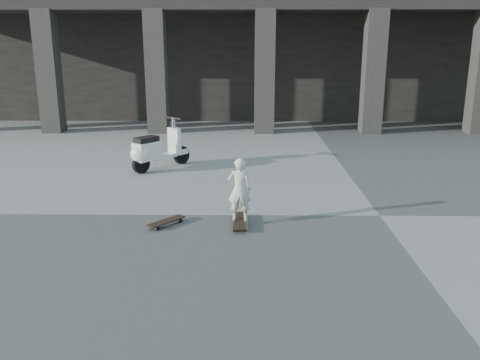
{
  "coord_description": "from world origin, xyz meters",
  "views": [
    {
      "loc": [
        -2.37,
        -8.55,
        2.99
      ],
      "look_at": [
        -2.48,
        -0.0,
        0.65
      ],
      "focal_mm": 38.0,
      "sensor_mm": 36.0,
      "label": 1
    }
  ],
  "objects_px": {
    "child": "(240,190)",
    "scooter": "(152,151)",
    "longboard": "(240,221)",
    "skateboard_spare": "(166,222)"
  },
  "relations": [
    {
      "from": "scooter",
      "to": "child",
      "type": "bearing_deg",
      "value": -109.72
    },
    {
      "from": "skateboard_spare",
      "to": "scooter",
      "type": "height_order",
      "value": "scooter"
    },
    {
      "from": "child",
      "to": "scooter",
      "type": "xyz_separation_m",
      "value": [
        -2.13,
        3.71,
        -0.14
      ]
    },
    {
      "from": "skateboard_spare",
      "to": "child",
      "type": "bearing_deg",
      "value": -48.51
    },
    {
      "from": "skateboard_spare",
      "to": "child",
      "type": "distance_m",
      "value": 1.35
    },
    {
      "from": "longboard",
      "to": "child",
      "type": "distance_m",
      "value": 0.55
    },
    {
      "from": "longboard",
      "to": "scooter",
      "type": "bearing_deg",
      "value": 29.48
    },
    {
      "from": "child",
      "to": "scooter",
      "type": "height_order",
      "value": "scooter"
    },
    {
      "from": "child",
      "to": "scooter",
      "type": "bearing_deg",
      "value": -55.5
    },
    {
      "from": "longboard",
      "to": "skateboard_spare",
      "type": "bearing_deg",
      "value": 91.23
    }
  ]
}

